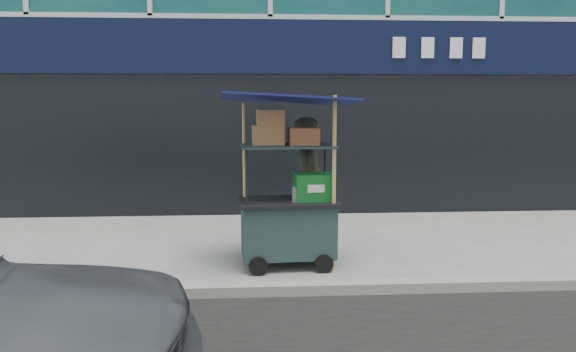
{
  "coord_description": "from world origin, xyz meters",
  "views": [
    {
      "loc": [
        -0.33,
        -5.85,
        2.06
      ],
      "look_at": [
        0.13,
        1.2,
        1.06
      ],
      "focal_mm": 35.0,
      "sensor_mm": 36.0,
      "label": 1
    }
  ],
  "objects": [
    {
      "name": "curb",
      "position": [
        0.0,
        -0.2,
        0.06
      ],
      "size": [
        80.0,
        0.18,
        0.12
      ],
      "primitive_type": "cube",
      "color": "gray",
      "rests_on": "ground"
    },
    {
      "name": "vendor_man",
      "position": [
        0.42,
        1.35,
        0.9
      ],
      "size": [
        0.55,
        0.73,
        1.8
      ],
      "primitive_type": "imported",
      "rotation": [
        0.0,
        0.0,
        1.38
      ],
      "color": "#27291E",
      "rests_on": "ground"
    },
    {
      "name": "ground",
      "position": [
        0.0,
        0.0,
        0.0
      ],
      "size": [
        80.0,
        80.0,
        0.0
      ],
      "primitive_type": "plane",
      "color": "slate",
      "rests_on": "ground"
    },
    {
      "name": "vendor_cart",
      "position": [
        0.12,
        0.82,
        0.75
      ],
      "size": [
        1.64,
        1.21,
        2.13
      ],
      "rotation": [
        0.0,
        0.0,
        0.06
      ],
      "color": "#1C2E30",
      "rests_on": "ground"
    }
  ]
}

